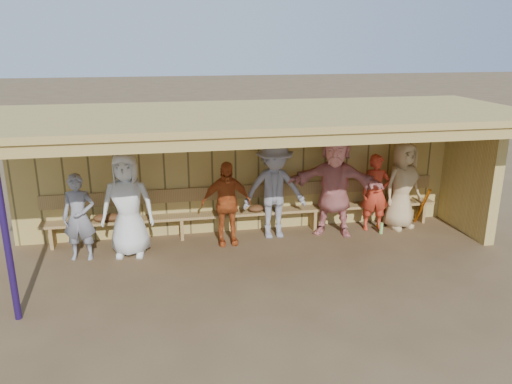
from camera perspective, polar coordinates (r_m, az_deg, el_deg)
ground at (r=8.76m, az=0.44°, el=-7.24°), size 90.00×90.00×0.00m
player_a at (r=8.87m, az=-19.57°, el=-2.76°), size 0.58×0.42×1.49m
player_b at (r=8.76m, az=-14.48°, el=-1.43°), size 0.95×0.68×1.82m
player_d at (r=9.00m, az=-3.43°, el=-1.32°), size 0.92×0.40×1.55m
player_e at (r=9.27m, az=2.11°, el=0.22°), size 1.20×0.70×1.85m
player_f at (r=9.52m, az=8.96°, el=0.81°), size 1.89×1.26×1.96m
player_g at (r=9.95m, az=13.50°, el=-0.08°), size 0.60×0.45×1.51m
player_h at (r=10.16m, az=16.38°, el=0.68°), size 0.97×0.77×1.73m
dugout_structure at (r=8.95m, az=2.05°, el=4.71°), size 8.80×3.20×2.50m
bench at (r=9.59m, az=-0.86°, el=-1.67°), size 7.60×0.34×0.93m
dugout_equipment at (r=9.38m, az=-5.83°, el=-2.44°), size 6.43×0.62×0.80m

